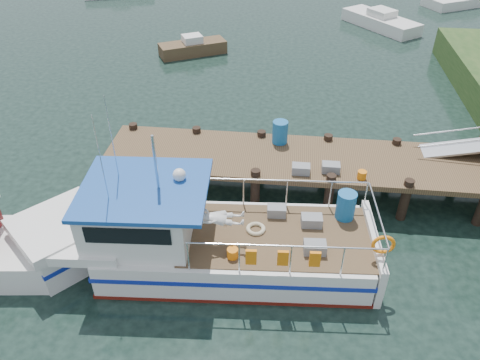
# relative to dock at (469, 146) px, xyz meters

# --- Properties ---
(ground_plane) EXTENTS (160.00, 160.00, 0.00)m
(ground_plane) POSITION_rel_dock_xyz_m (-6.51, -0.01, -2.24)
(ground_plane) COLOR black
(dock) EXTENTS (16.60, 3.00, 4.78)m
(dock) POSITION_rel_dock_xyz_m (0.00, 0.00, 0.00)
(dock) COLOR brown
(dock) RESTS_ON ground
(lobster_boat) EXTENTS (11.19, 3.86, 5.31)m
(lobster_boat) POSITION_rel_dock_xyz_m (-8.68, -4.16, -1.28)
(lobster_boat) COLOR silver
(lobster_boat) RESTS_ON ground
(moored_rowboat) EXTENTS (4.12, 3.07, 1.15)m
(moored_rowboat) POSITION_rel_dock_xyz_m (-12.04, 12.95, -1.81)
(moored_rowboat) COLOR brown
(moored_rowboat) RESTS_ON ground
(moored_b) EXTENTS (5.10, 5.66, 1.26)m
(moored_b) POSITION_rel_dock_xyz_m (-0.15, 19.34, -1.77)
(moored_b) COLOR silver
(moored_b) RESTS_ON ground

